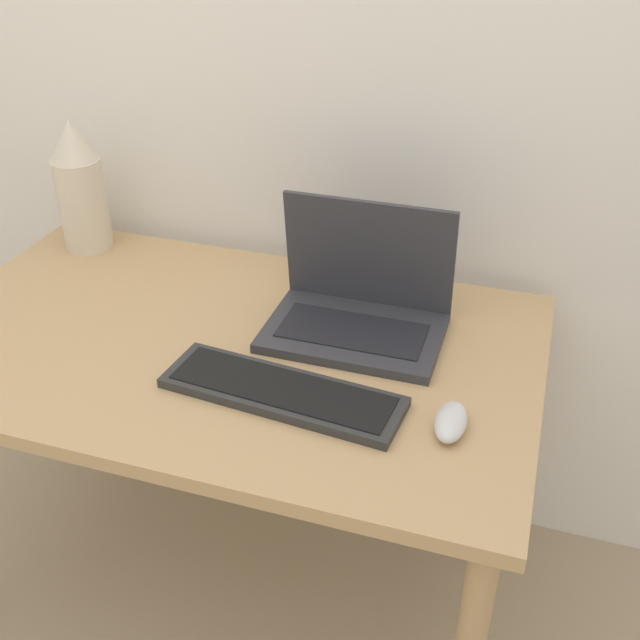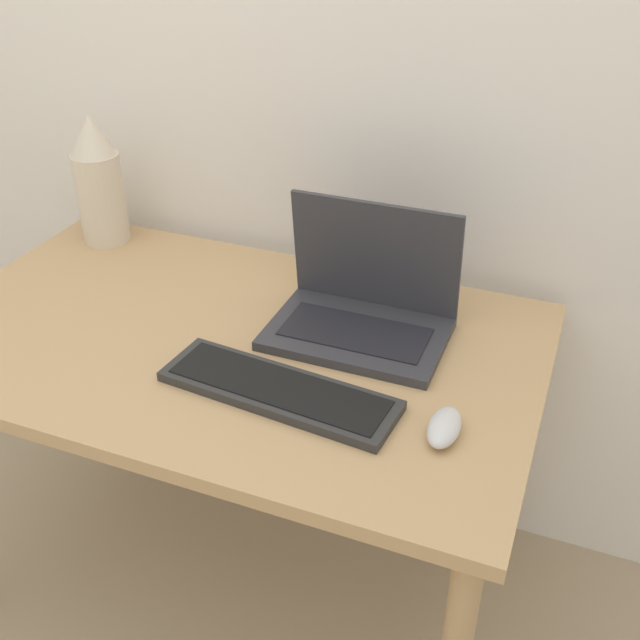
# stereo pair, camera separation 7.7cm
# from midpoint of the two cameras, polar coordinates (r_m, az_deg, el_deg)

# --- Properties ---
(wall_back) EXTENTS (6.00, 0.05, 2.50)m
(wall_back) POSITION_cam_midpoint_polar(r_m,az_deg,el_deg) (1.69, -3.56, 21.63)
(wall_back) COLOR white
(wall_back) RESTS_ON ground_plane
(desk) EXTENTS (1.25, 0.75, 0.73)m
(desk) POSITION_cam_midpoint_polar(r_m,az_deg,el_deg) (1.56, -8.61, -4.20)
(desk) COLOR tan
(desk) RESTS_ON ground_plane
(laptop) EXTENTS (0.35, 0.24, 0.26)m
(laptop) POSITION_cam_midpoint_polar(r_m,az_deg,el_deg) (1.50, 1.51, 1.18)
(laptop) COLOR #333338
(laptop) RESTS_ON desk
(keyboard) EXTENTS (0.45, 0.17, 0.02)m
(keyboard) POSITION_cam_midpoint_polar(r_m,az_deg,el_deg) (1.34, -4.57, -5.52)
(keyboard) COLOR #2D2D2D
(keyboard) RESTS_ON desk
(mouse) EXTENTS (0.05, 0.11, 0.04)m
(mouse) POSITION_cam_midpoint_polar(r_m,az_deg,el_deg) (1.27, 8.22, -7.72)
(mouse) COLOR silver
(mouse) RESTS_ON desk
(vase) EXTENTS (0.11, 0.11, 0.32)m
(vase) POSITION_cam_midpoint_polar(r_m,az_deg,el_deg) (1.89, -18.97, 9.55)
(vase) COLOR beige
(vase) RESTS_ON desk
(mp3_player) EXTENTS (0.04, 0.06, 0.01)m
(mp3_player) POSITION_cam_midpoint_polar(r_m,az_deg,el_deg) (1.47, -5.17, -1.98)
(mp3_player) COLOR #1E7FB7
(mp3_player) RESTS_ON desk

